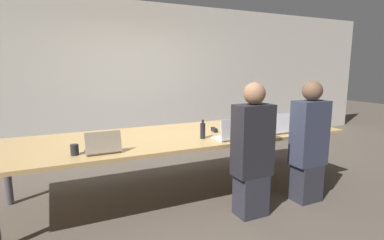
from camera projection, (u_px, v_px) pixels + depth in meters
ground_plane at (179, 191)px, 3.87m from camera, size 24.00×24.00×0.00m
curtain_wall at (132, 77)px, 5.67m from camera, size 12.00×0.06×2.80m
conference_table at (179, 138)px, 3.75m from camera, size 4.23×1.37×0.75m
laptop_near_left at (103, 147)px, 2.90m from camera, size 0.34×0.22×0.22m
cup_near_left at (75, 150)px, 2.84m from camera, size 0.08×0.08×0.10m
laptop_near_right at (279, 127)px, 3.80m from camera, size 0.32×0.25×0.25m
person_near_right at (309, 144)px, 3.50m from camera, size 0.40×0.24×1.43m
cup_near_right at (259, 130)px, 3.74m from camera, size 0.09×0.09×0.10m
laptop_near_midright at (232, 134)px, 3.45m from camera, size 0.35×0.25×0.25m
person_near_midright at (252, 152)px, 3.14m from camera, size 0.40×0.24×1.43m
bottle_near_midright at (203, 130)px, 3.51m from camera, size 0.06×0.06×0.22m
stapler at (214, 130)px, 3.90m from camera, size 0.07×0.16×0.05m
notebook at (240, 130)px, 3.97m from camera, size 0.19×0.19×0.02m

